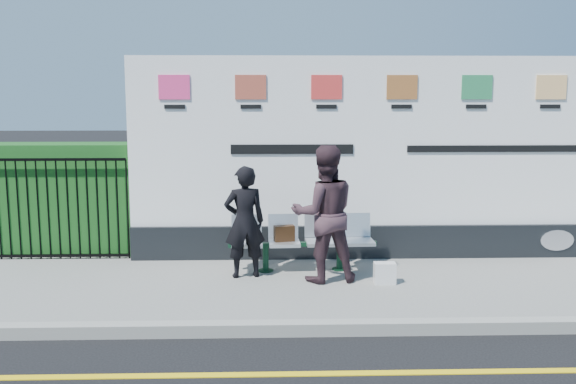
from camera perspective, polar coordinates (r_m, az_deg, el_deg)
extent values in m
plane|color=black|center=(6.34, 12.01, -15.44)|extent=(80.00, 80.00, 0.00)
cube|color=gray|center=(8.62, 8.07, -8.34)|extent=(14.00, 3.00, 0.12)
cube|color=gray|center=(7.22, 10.13, -11.73)|extent=(14.00, 0.18, 0.14)
cube|color=yellow|center=(6.34, 12.02, -15.41)|extent=(14.00, 0.10, 0.01)
cube|color=black|center=(9.91, 9.65, -4.26)|extent=(8.00, 0.30, 0.50)
cube|color=white|center=(9.68, 9.88, 4.43)|extent=(8.00, 0.14, 2.50)
cube|color=#19541B|center=(10.52, -19.03, -0.53)|extent=(2.35, 0.70, 1.70)
imported|color=black|center=(8.61, -3.88, -2.67)|extent=(0.62, 0.47, 1.51)
imported|color=#3A262D|center=(8.41, 3.24, -1.94)|extent=(0.96, 0.79, 1.80)
cube|color=black|center=(8.92, -0.34, -3.70)|extent=(0.30, 0.18, 0.22)
cube|color=silver|center=(8.52, 8.59, -7.14)|extent=(0.28, 0.17, 0.28)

